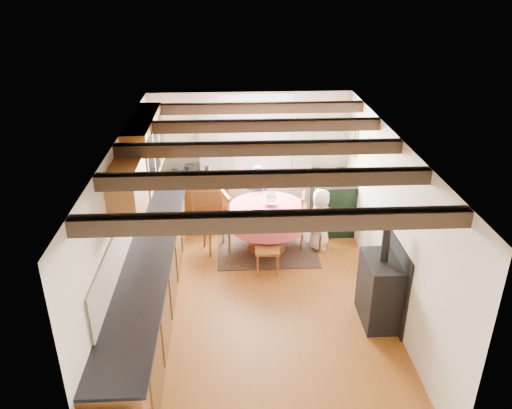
{
  "coord_description": "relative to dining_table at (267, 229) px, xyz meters",
  "views": [
    {
      "loc": [
        -0.36,
        -5.99,
        4.37
      ],
      "look_at": [
        0.0,
        0.8,
        1.15
      ],
      "focal_mm": 35.25,
      "sensor_mm": 36.0,
      "label": 1
    }
  ],
  "objects": [
    {
      "name": "base_cabinet_left",
      "position": [
        -1.72,
        -1.43,
        0.04
      ],
      "size": [
        0.6,
        5.3,
        0.88
      ],
      "primitive_type": "cube",
      "color": "brown",
      "rests_on": "floor"
    },
    {
      "name": "worktop_left",
      "position": [
        -1.7,
        -1.43,
        0.5
      ],
      "size": [
        0.64,
        5.3,
        0.04
      ],
      "primitive_type": "cube",
      "color": "black",
      "rests_on": "base_cabinet_left"
    },
    {
      "name": "splash_back",
      "position": [
        -1.22,
        1.3,
        0.8
      ],
      "size": [
        1.4,
        0.02,
        0.55
      ],
      "primitive_type": "cube",
      "color": "beige",
      "rests_on": "wall_back"
    },
    {
      "name": "rug",
      "position": [
        0.0,
        0.0,
        -0.39
      ],
      "size": [
        1.68,
        1.3,
        0.01
      ],
      "primitive_type": "cube",
      "color": "black",
      "rests_on": "floor"
    },
    {
      "name": "base_cabinet_back",
      "position": [
        -1.27,
        1.02,
        0.04
      ],
      "size": [
        1.3,
        0.6,
        0.88
      ],
      "primitive_type": "cube",
      "color": "brown",
      "rests_on": "floor"
    },
    {
      "name": "cast_iron_stove",
      "position": [
        1.36,
        -1.97,
        0.34
      ],
      "size": [
        0.44,
        0.74,
        1.47
      ],
      "primitive_type": null,
      "color": "black",
      "rests_on": "floor"
    },
    {
      "name": "chair_right",
      "position": [
        0.76,
        0.06,
        0.09
      ],
      "size": [
        0.51,
        0.5,
        0.97
      ],
      "primitive_type": null,
      "rotation": [
        0.0,
        0.0,
        1.37
      ],
      "color": "brown",
      "rests_on": "floor"
    },
    {
      "name": "wall_right",
      "position": [
        1.58,
        -1.43,
        0.8
      ],
      "size": [
        0.0,
        5.5,
        2.4
      ],
      "primitive_type": "cube",
      "color": "silver",
      "rests_on": "ground"
    },
    {
      "name": "canister_slim",
      "position": [
        -1.0,
        0.96,
        0.65
      ],
      "size": [
        0.09,
        0.09,
        0.25
      ],
      "primitive_type": "cylinder",
      "color": "#262628",
      "rests_on": "worktop_back"
    },
    {
      "name": "wall_left",
      "position": [
        -2.02,
        -1.43,
        0.8
      ],
      "size": [
        0.0,
        5.5,
        2.4
      ],
      "primitive_type": "cube",
      "color": "silver",
      "rests_on": "ground"
    },
    {
      "name": "curtain_left",
      "position": [
        -0.97,
        1.22,
        0.7
      ],
      "size": [
        0.35,
        0.1,
        2.1
      ],
      "primitive_type": "cube",
      "color": "#A9B898",
      "rests_on": "wall_back"
    },
    {
      "name": "bowl_b",
      "position": [
        0.1,
        0.45,
        0.42
      ],
      "size": [
        0.22,
        0.22,
        0.06
      ],
      "primitive_type": "imported",
      "rotation": [
        0.0,
        0.0,
        3.46
      ],
      "color": "silver",
      "rests_on": "dining_table"
    },
    {
      "name": "chair_left",
      "position": [
        -0.85,
        0.03,
        0.12
      ],
      "size": [
        0.57,
        0.56,
        1.02
      ],
      "primitive_type": null,
      "rotation": [
        0.0,
        0.0,
        -1.25
      ],
      "color": "brown",
      "rests_on": "floor"
    },
    {
      "name": "wall_back",
      "position": [
        -0.22,
        1.32,
        0.8
      ],
      "size": [
        3.6,
        0.0,
        2.4
      ],
      "primitive_type": "cube",
      "color": "silver",
      "rests_on": "ground"
    },
    {
      "name": "beam_d",
      "position": [
        -0.22,
        -0.43,
        1.91
      ],
      "size": [
        3.6,
        0.16,
        0.16
      ],
      "primitive_type": "cube",
      "color": "#392A1D",
      "rests_on": "ceiling"
    },
    {
      "name": "curtain_rod",
      "position": [
        -0.12,
        1.22,
        1.8
      ],
      "size": [
        2.0,
        0.03,
        0.03
      ],
      "primitive_type": "cylinder",
      "rotation": [
        0.0,
        1.57,
        0.0
      ],
      "color": "black",
      "rests_on": "wall_back"
    },
    {
      "name": "canister_tall",
      "position": [
        -1.55,
        0.94,
        0.64
      ],
      "size": [
        0.14,
        0.14,
        0.24
      ],
      "primitive_type": "cylinder",
      "color": "#262628",
      "rests_on": "worktop_back"
    },
    {
      "name": "curtain_right",
      "position": [
        0.73,
        1.22,
        0.7
      ],
      "size": [
        0.35,
        0.1,
        2.1
      ],
      "primitive_type": "cube",
      "color": "#A9B898",
      "rests_on": "wall_back"
    },
    {
      "name": "aga_range",
      "position": [
        1.25,
        0.83,
        0.09
      ],
      "size": [
        0.69,
        1.07,
        0.98
      ],
      "primitive_type": null,
      "color": "black",
      "rests_on": "floor"
    },
    {
      "name": "worktop_back",
      "position": [
        -1.27,
        1.0,
        0.5
      ],
      "size": [
        1.3,
        0.64,
        0.04
      ],
      "primitive_type": "cube",
      "color": "black",
      "rests_on": "base_cabinet_back"
    },
    {
      "name": "dining_table",
      "position": [
        0.0,
        0.0,
        0.0
      ],
      "size": [
        1.32,
        1.32,
        0.79
      ],
      "primitive_type": null,
      "color": "#E64154",
      "rests_on": "floor"
    },
    {
      "name": "cup",
      "position": [
        0.09,
        0.32,
        0.45
      ],
      "size": [
        0.14,
        0.14,
        0.1
      ],
      "primitive_type": "imported",
      "rotation": [
        0.0,
        0.0,
        5.2
      ],
      "color": "silver",
      "rests_on": "dining_table"
    },
    {
      "name": "beam_e",
      "position": [
        -0.22,
        0.57,
        1.91
      ],
      "size": [
        3.6,
        0.16,
        0.16
      ],
      "primitive_type": "cube",
      "color": "#392A1D",
      "rests_on": "ceiling"
    },
    {
      "name": "wall_picture",
      "position": [
        1.55,
        0.87,
        1.3
      ],
      "size": [
        0.04,
        0.5,
        0.6
      ],
      "primitive_type": "cube",
      "color": "gold",
      "rests_on": "wall_right"
    },
    {
      "name": "wall_cabinet_glass",
      "position": [
        -1.85,
        -0.23,
        1.55
      ],
      "size": [
        0.34,
        1.8,
        0.9
      ],
      "primitive_type": "cube",
      "color": "brown",
      "rests_on": "wall_left"
    },
    {
      "name": "chair_near",
      "position": [
        -0.05,
        -0.7,
        0.04
      ],
      "size": [
        0.39,
        0.41,
        0.88
      ],
      "primitive_type": null,
      "rotation": [
        0.0,
        0.0,
        -0.04
      ],
      "color": "brown",
      "rests_on": "floor"
    },
    {
      "name": "canister_wide",
      "position": [
        -1.34,
        1.14,
        0.62
      ],
      "size": [
        0.18,
        0.18,
        0.2
      ],
      "primitive_type": "cylinder",
      "color": "#262628",
      "rests_on": "worktop_back"
    },
    {
      "name": "wall_cabinet_solid",
      "position": [
        -1.85,
        -1.73,
        1.5
      ],
      "size": [
        0.34,
        0.9,
        0.7
      ],
      "primitive_type": "cube",
      "color": "brown",
      "rests_on": "wall_left"
    },
    {
      "name": "child_far",
      "position": [
        -0.12,
        0.8,
        0.22
      ],
      "size": [
        0.51,
        0.4,
        1.23
      ],
      "primitive_type": "imported",
      "rotation": [
        0.0,
        0.0,
        2.89
      ],
      "color": "#3E3F53",
      "rests_on": "floor"
    },
    {
      "name": "window_frame",
      "position": [
        -0.12,
        1.31,
        1.2
      ],
      "size": [
        1.34,
        0.03,
        1.54
      ],
      "primitive_type": "cube",
      "color": "white",
      "rests_on": "wall_back"
    },
    {
      "name": "bowl_a",
      "position": [
        0.06,
        0.11,
        0.43
      ],
      "size": [
        0.28,
        0.28,
        0.06
      ],
      "primitive_type": "imported",
      "rotation": [
        0.0,
        0.0,
        4.55
      ],
      "color": "silver",
      "rests_on": "dining_table"
    },
    {
      "name": "child_right",
      "position": [
        0.89,
        0.04,
        0.14
      ],
      "size": [
        0.47,
        0.6,
        1.07
      ],
      "primitive_type": "imported",
      "rotation": [
        0.0,
        0.0,
        1.3
      ],
      "color": "silver",
      "rests_on": "floor"
    },
    {
      "name": "beam_c",
      "position": [
        -0.22,
        -1.43,
        1.91
      ],
      "size": [
        3.6,
        0.16,
        0.16
      ],
      "primitive_type": "cube",
      "color": "#392A1D",
      "rests_on": "ceiling"
    },
    {
      "name": "window_pane",
      "position": [
        -0.12,
        1.31,
        1.2
      ],
      "size": [
        1.2,
        0.01,
        1.4
      ],
      "primitive_type": "cube",
      "color": "white",
      "rests_on": "wall_back"
    },
    {
      "name": "splash_left",
      "position": [
        -2.0,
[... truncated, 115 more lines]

